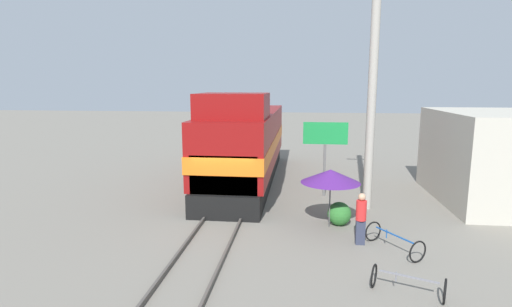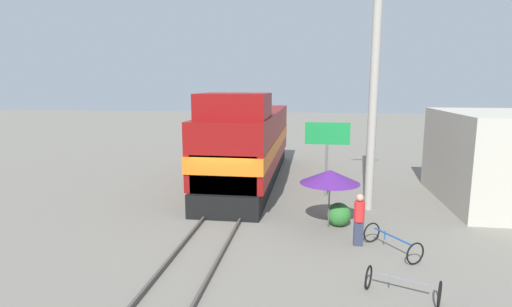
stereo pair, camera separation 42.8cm
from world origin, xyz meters
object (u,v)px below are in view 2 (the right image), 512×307
Objects in this scene: locomotive at (248,145)px; vendor_umbrella at (330,177)px; bicycle_spare at (402,285)px; person_bystander at (359,218)px; utility_pole at (375,63)px; bicycle at (392,242)px; billboard_sign at (327,140)px.

vendor_umbrella is (4.07, -6.47, -0.11)m from locomotive.
locomotive reaches higher than bicycle_spare.
person_bystander reaches higher than bicycle_spare.
utility_pole is at bearing 78.34° from person_bystander.
vendor_umbrella is at bearing -79.93° from bicycle.
locomotive reaches higher than person_bystander.
vendor_umbrella reaches higher than person_bystander.
utility_pole is 7.27m from bicycle.
billboard_sign reaches higher than bicycle_spare.
locomotive is 12.69m from bicycle_spare.
bicycle is (0.15, -4.50, -5.70)m from utility_pole.
bicycle_spare is (1.65, -4.72, -1.61)m from vendor_umbrella.
bicycle_spare is (0.74, -3.16, -0.63)m from person_bystander.
utility_pole reaches higher than vendor_umbrella.
billboard_sign reaches higher than bicycle.
locomotive is 3.88× the size of billboard_sign.
billboard_sign is at bearing -106.55° from bicycle.
utility_pole is at bearing -34.36° from locomotive.
utility_pole is 6.51× the size of bicycle_spare.
locomotive is 6.86× the size of bicycle.
locomotive is at bearing -88.16° from bicycle.
vendor_umbrella reaches higher than bicycle.
locomotive is 10.50m from bicycle.
vendor_umbrella is 1.10× the size of bicycle.
locomotive reaches higher than vendor_umbrella.
vendor_umbrella is 3.18m from bicycle.
vendor_umbrella is at bearing -57.85° from locomotive.
utility_pole reaches higher than billboard_sign.
billboard_sign is at bearing -28.64° from locomotive.
bicycle is at bearing -54.89° from locomotive.
billboard_sign is at bearing 134.76° from utility_pole.
bicycle is (1.89, -2.01, -1.58)m from vendor_umbrella.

